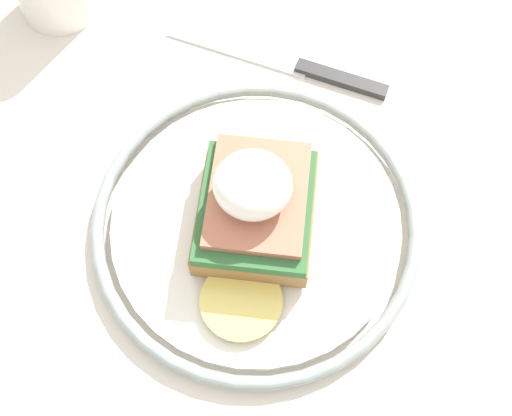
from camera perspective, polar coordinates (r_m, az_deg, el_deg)
ground_plane at (r=1.18m, az=-0.88°, el=-17.05°), size 6.00×6.00×0.00m
dining_table at (r=0.60m, az=-1.70°, el=-9.70°), size 1.00×0.65×0.72m
plate at (r=0.48m, az=0.00°, el=-1.34°), size 0.25×0.25×0.02m
sandwich at (r=0.45m, az=-0.08°, el=0.17°), size 0.14×0.08×0.08m
knife at (r=0.56m, az=3.39°, el=12.56°), size 0.06×0.20×0.01m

